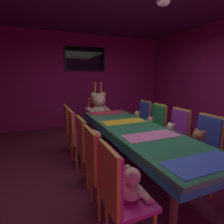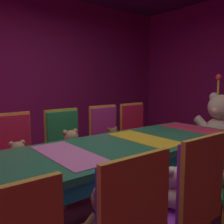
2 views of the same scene
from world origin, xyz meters
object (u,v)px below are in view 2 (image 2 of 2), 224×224
Objects in this scene: chair_right_2 at (191,195)px; teddy_right_3 at (215,171)px; teddy_left_1 at (18,158)px; teddy_left_2 at (72,146)px; chair_left_1 at (14,152)px; teddy_left_3 at (113,140)px; chair_left_3 at (106,136)px; banquet_table at (111,155)px; chair_left_4 at (135,131)px; teddy_right_1 at (106,217)px; teddy_right_2 at (172,190)px; king_teddy_bear at (220,122)px; chair_left_2 at (65,144)px.

teddy_right_3 is (-0.16, 0.57, -0.02)m from chair_right_2.
teddy_left_1 is 0.86× the size of teddy_left_2.
chair_left_1 reaches higher than teddy_left_3.
chair_left_3 is 3.34× the size of teddy_right_3.
teddy_left_1 is at bearing -82.39° from chair_left_3.
chair_left_4 is at bearing 127.46° from banquet_table.
teddy_left_2 is 0.35× the size of chair_left_3.
teddy_right_2 is (-0.02, 0.56, -0.02)m from teddy_right_1.
teddy_right_2 is at bearing 20.16° from king_teddy_bear.
chair_left_2 is 3.41× the size of teddy_left_3.
chair_left_2 and chair_left_3 have the same top height.
teddy_left_2 reaches higher than teddy_right_3.
chair_left_4 is (-0.03, 1.11, 0.00)m from chair_left_2.
teddy_right_2 is (1.37, -0.59, 0.01)m from teddy_left_3.
banquet_table is 0.83m from chair_right_2.
teddy_right_1 is at bearing 16.08° from king_teddy_bear.
chair_left_2 is at bearing -100.54° from teddy_left_3.
chair_left_3 is 3.20× the size of teddy_right_2.
chair_left_3 is (-0.83, 0.58, -0.06)m from banquet_table.
chair_left_4 and chair_right_2 have the same top height.
chair_left_1 is at bearing -144.61° from banquet_table.
chair_right_2 is 3.20× the size of teddy_right_2.
banquet_table is at bearing 35.39° from chair_left_1.
teddy_right_1 is (0.70, -0.57, -0.06)m from banquet_table.
teddy_right_3 is 0.32× the size of king_teddy_bear.
teddy_left_2 is 0.35× the size of chair_left_4.
teddy_right_3 is at bearing 37.70° from chair_left_1.
chair_left_1 is 0.14m from teddy_left_1.
teddy_right_3 is (-0.02, 0.57, -0.00)m from teddy_right_2.
teddy_left_2 reaches higher than teddy_right_2.
teddy_left_2 is 1.98m from king_teddy_bear.
chair_left_2 reaches higher than banquet_table.
teddy_left_1 is 0.85× the size of teddy_right_1.
king_teddy_bear is (0.66, 1.86, 0.16)m from teddy_left_2.
chair_left_4 is at bearing -33.56° from chair_right_2.
chair_right_2 reaches higher than banquet_table.
king_teddy_bear is at bearing -66.01° from chair_right_2.
teddy_right_1 is 0.58m from chair_right_2.
chair_left_2 is at bearing 0.51° from teddy_right_2.
king_teddy_bear is at bearing 74.36° from teddy_left_1.
chair_left_3 is (-0.01, 1.17, 0.00)m from chair_left_1.
teddy_left_3 is 0.98× the size of teddy_right_3.
banquet_table is 9.55× the size of teddy_right_2.
banquet_table reaches higher than teddy_left_1.
banquet_table is at bearing -40.06° from teddy_left_3.
chair_left_1 reaches higher than teddy_left_2.
teddy_right_1 is 2.52m from king_teddy_bear.
chair_left_4 reaches higher than teddy_right_3.
chair_left_2 is at bearing -88.36° from chair_left_4.
chair_right_2 reaches higher than teddy_left_3.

